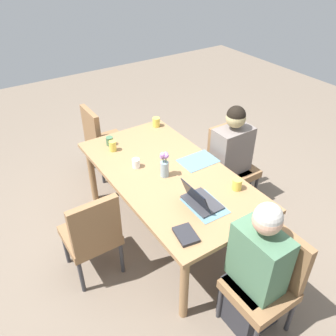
% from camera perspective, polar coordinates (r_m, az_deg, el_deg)
% --- Properties ---
extents(ground_plane, '(10.00, 10.00, 0.00)m').
position_cam_1_polar(ground_plane, '(3.71, 0.00, -9.98)').
color(ground_plane, '#756656').
extents(dining_table, '(1.93, 1.02, 0.73)m').
position_cam_1_polar(dining_table, '(3.28, 0.00, -1.78)').
color(dining_table, '#9E754C').
rests_on(dining_table, ground_plane).
extents(chair_head_right_left_near, '(0.44, 0.44, 0.90)m').
position_cam_1_polar(chair_head_right_left_near, '(2.77, 16.08, -16.98)').
color(chair_head_right_left_near, olive).
rests_on(chair_head_right_left_near, ground_plane).
extents(person_head_right_left_near, '(0.40, 0.36, 1.19)m').
position_cam_1_polar(person_head_right_left_near, '(2.73, 14.12, -16.62)').
color(person_head_right_left_near, '#2D2D33').
rests_on(person_head_right_left_near, ground_plane).
extents(chair_far_left_mid, '(0.44, 0.44, 0.90)m').
position_cam_1_polar(chair_far_left_mid, '(3.88, 10.04, 1.14)').
color(chair_far_left_mid, olive).
rests_on(chair_far_left_mid, ground_plane).
extents(person_far_left_mid, '(0.36, 0.40, 1.19)m').
position_cam_1_polar(person_far_left_mid, '(3.78, 10.15, 0.68)').
color(person_far_left_mid, '#2D2D33').
rests_on(person_far_left_mid, ground_plane).
extents(chair_near_left_far, '(0.44, 0.44, 0.90)m').
position_cam_1_polar(chair_near_left_far, '(3.04, -12.29, -10.34)').
color(chair_near_left_far, olive).
rests_on(chair_near_left_far, ground_plane).
extents(chair_head_left_right_near, '(0.44, 0.44, 0.90)m').
position_cam_1_polar(chair_head_left_right_near, '(4.31, -10.76, 4.77)').
color(chair_head_left_right_near, olive).
rests_on(chair_head_left_right_near, ground_plane).
extents(flower_vase, '(0.09, 0.08, 0.26)m').
position_cam_1_polar(flower_vase, '(3.12, -0.59, 0.66)').
color(flower_vase, '#8EA8B7').
rests_on(flower_vase, dining_table).
extents(placemat_head_right_left_near, '(0.37, 0.27, 0.00)m').
position_cam_1_polar(placemat_head_right_left_near, '(2.88, 6.05, -6.15)').
color(placemat_head_right_left_near, slate).
rests_on(placemat_head_right_left_near, dining_table).
extents(placemat_far_left_mid, '(0.26, 0.36, 0.00)m').
position_cam_1_polar(placemat_far_left_mid, '(3.41, 4.91, 1.22)').
color(placemat_far_left_mid, slate).
rests_on(placemat_far_left_mid, dining_table).
extents(laptop_head_right_left_near, '(0.32, 0.22, 0.20)m').
position_cam_1_polar(laptop_head_right_left_near, '(2.86, 5.28, -5.29)').
color(laptop_head_right_left_near, '#38383D').
rests_on(laptop_head_right_left_near, dining_table).
extents(coffee_mug_near_left, '(0.08, 0.08, 0.09)m').
position_cam_1_polar(coffee_mug_near_left, '(3.68, -9.54, 4.38)').
color(coffee_mug_near_left, '#47704C').
rests_on(coffee_mug_near_left, dining_table).
extents(coffee_mug_near_right, '(0.08, 0.08, 0.10)m').
position_cam_1_polar(coffee_mug_near_right, '(3.07, 11.24, -2.63)').
color(coffee_mug_near_right, '#DBC64C').
rests_on(coffee_mug_near_right, dining_table).
extents(coffee_mug_centre_left, '(0.07, 0.07, 0.09)m').
position_cam_1_polar(coffee_mug_centre_left, '(3.30, -5.26, 0.80)').
color(coffee_mug_centre_left, white).
rests_on(coffee_mug_centre_left, dining_table).
extents(coffee_mug_centre_right, '(0.07, 0.07, 0.11)m').
position_cam_1_polar(coffee_mug_centre_right, '(3.57, -9.04, 3.57)').
color(coffee_mug_centre_right, '#DBC64C').
rests_on(coffee_mug_centre_right, dining_table).
extents(coffee_mug_far_left, '(0.08, 0.08, 0.10)m').
position_cam_1_polar(coffee_mug_far_left, '(3.99, -1.94, 7.52)').
color(coffee_mug_far_left, '#DBC64C').
rests_on(coffee_mug_far_left, dining_table).
extents(book_red_cover, '(0.22, 0.17, 0.03)m').
position_cam_1_polar(book_red_cover, '(2.61, 2.95, -10.86)').
color(book_red_cover, '#28282D').
rests_on(book_red_cover, dining_table).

